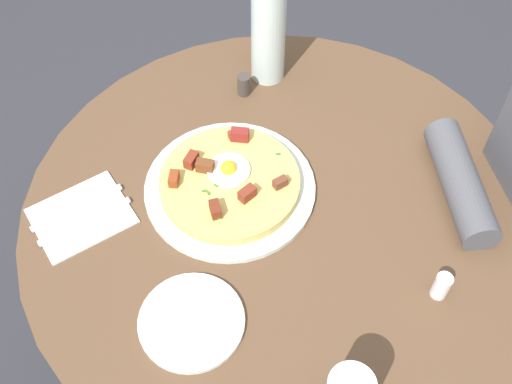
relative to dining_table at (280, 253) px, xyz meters
The scene contains 11 objects.
ground_plane 0.55m from the dining_table, ahead, with size 6.00×6.00×0.00m, color #2D2D33.
dining_table is the anchor object (origin of this frame).
pizza_plate 0.20m from the dining_table, 146.67° to the left, with size 0.32×0.32×0.01m, color silver.
breakfast_pizza 0.22m from the dining_table, 146.04° to the left, with size 0.26×0.26×0.05m.
bread_plate 0.33m from the dining_table, 135.54° to the right, with size 0.18×0.18×0.01m, color white.
napkin 0.41m from the dining_table, behind, with size 0.17×0.14×0.00m, color white.
fork 0.40m from the dining_table, behind, with size 0.18×0.01×0.01m, color silver.
knife 0.42m from the dining_table, 169.22° to the left, with size 0.18×0.01×0.01m, color silver.
water_bottle 0.47m from the dining_table, 82.04° to the left, with size 0.07×0.07×0.28m, color silver.
salt_shaker 0.37m from the dining_table, 46.48° to the right, with size 0.03×0.03×0.05m, color white.
pepper_shaker 0.36m from the dining_table, 92.35° to the left, with size 0.03×0.03×0.05m, color #3F3833.
Camera 1 is at (-0.19, -0.64, 1.68)m, focal length 43.98 mm.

